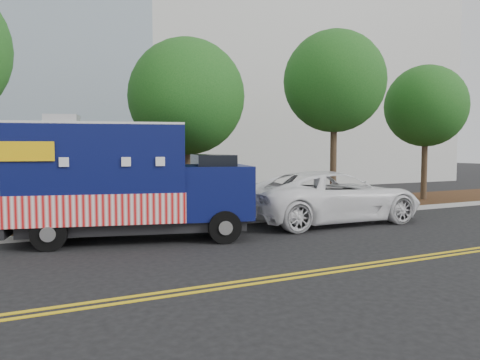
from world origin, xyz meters
name	(u,v)px	position (x,y,z in m)	size (l,w,h in m)	color
ground	(203,236)	(0.00, 0.00, 0.00)	(120.00, 120.00, 0.00)	black
curb	(186,226)	(0.00, 1.40, 0.07)	(120.00, 0.18, 0.15)	#9E9E99
mulch_strip	(166,217)	(0.00, 3.50, 0.07)	(120.00, 4.00, 0.15)	black
centerline_near	(288,275)	(0.00, -4.45, 0.01)	(120.00, 0.10, 0.01)	gold
centerline_far	(295,278)	(0.00, -4.70, 0.01)	(120.00, 0.10, 0.01)	gold
tree_b	(187,97)	(0.88, 3.76, 4.26)	(4.11, 4.11, 6.32)	#38281C
tree_c	(334,82)	(6.77, 3.01, 5.06)	(4.01, 4.01, 7.08)	#38281C
tree_d	(426,106)	(11.92, 3.13, 4.30)	(3.62, 3.62, 6.13)	#38281C
sign_post	(134,190)	(-1.49, 1.90, 1.20)	(0.06, 0.06, 2.40)	#473828
food_truck	(122,184)	(-2.14, 0.47, 1.50)	(6.63, 3.73, 3.31)	black
white_car	(332,197)	(4.73, 0.39, 0.85)	(2.82, 6.11, 1.70)	white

